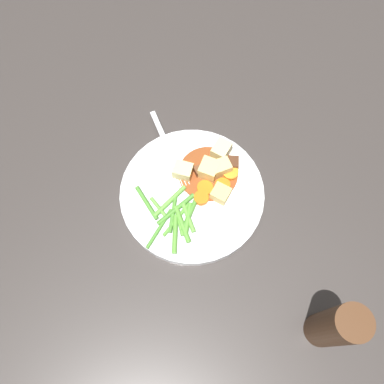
{
  "coord_description": "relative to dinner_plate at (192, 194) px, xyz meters",
  "views": [
    {
      "loc": [
        -0.22,
        -0.18,
        0.69
      ],
      "look_at": [
        0.0,
        0.0,
        0.02
      ],
      "focal_mm": 37.27,
      "sensor_mm": 36.0,
      "label": 1
    }
  ],
  "objects": [
    {
      "name": "green_bean_8",
      "position": [
        -0.05,
        -0.0,
        0.01
      ],
      "size": [
        0.07,
        0.04,
        0.01
      ],
      "primitive_type": "cylinder",
      "rotation": [
        0.0,
        1.57,
        3.69
      ],
      "color": "#4C8E33",
      "rests_on": "dinner_plate"
    },
    {
      "name": "carrot_slice_3",
      "position": [
        0.04,
        -0.04,
        0.01
      ],
      "size": [
        0.04,
        0.04,
        0.01
      ],
      "primitive_type": "cylinder",
      "rotation": [
        0.0,
        0.0,
        5.89
      ],
      "color": "orange",
      "rests_on": "dinner_plate"
    },
    {
      "name": "meat_chunk_1",
      "position": [
        0.04,
        0.01,
        0.02
      ],
      "size": [
        0.03,
        0.02,
        0.02
      ],
      "primitive_type": "cube",
      "rotation": [
        0.0,
        0.0,
        2.68
      ],
      "color": "brown",
      "rests_on": "dinner_plate"
    },
    {
      "name": "carrot_slice_2",
      "position": [
        0.02,
        -0.01,
        0.01
      ],
      "size": [
        0.04,
        0.04,
        0.01
      ],
      "primitive_type": "cylinder",
      "rotation": [
        0.0,
        0.0,
        4.16
      ],
      "color": "orange",
      "rests_on": "dinner_plate"
    },
    {
      "name": "ground_plane",
      "position": [
        0.0,
        0.0,
        -0.01
      ],
      "size": [
        3.0,
        3.0,
        0.0
      ],
      "primitive_type": "plane",
      "color": "#383330"
    },
    {
      "name": "fork",
      "position": [
        0.04,
        0.09,
        0.01
      ],
      "size": [
        0.1,
        0.16,
        0.0
      ],
      "color": "silver",
      "rests_on": "dinner_plate"
    },
    {
      "name": "green_bean_1",
      "position": [
        -0.04,
        -0.03,
        0.01
      ],
      "size": [
        0.04,
        0.05,
        0.01
      ],
      "primitive_type": "cylinder",
      "rotation": [
        0.0,
        1.57,
        4.17
      ],
      "color": "#66AD42",
      "rests_on": "dinner_plate"
    },
    {
      "name": "green_bean_4",
      "position": [
        -0.04,
        0.02,
        0.01
      ],
      "size": [
        0.08,
        0.01,
        0.01
      ],
      "primitive_type": "cylinder",
      "rotation": [
        0.0,
        1.57,
        3.07
      ],
      "color": "#66AD42",
      "rests_on": "dinner_plate"
    },
    {
      "name": "green_bean_7",
      "position": [
        -0.03,
        -0.02,
        0.01
      ],
      "size": [
        0.07,
        0.03,
        0.01
      ],
      "primitive_type": "cylinder",
      "rotation": [
        0.0,
        1.57,
        3.44
      ],
      "color": "#4C8E33",
      "rests_on": "dinner_plate"
    },
    {
      "name": "stew_sauce",
      "position": [
        0.05,
        -0.0,
        0.01
      ],
      "size": [
        0.11,
        0.11,
        0.0
      ],
      "primitive_type": "cylinder",
      "color": "brown",
      "rests_on": "dinner_plate"
    },
    {
      "name": "meat_chunk_0",
      "position": [
        0.09,
        -0.03,
        0.02
      ],
      "size": [
        0.03,
        0.03,
        0.02
      ],
      "primitive_type": "cube",
      "rotation": [
        0.0,
        0.0,
        5.34
      ],
      "color": "#4C2B19",
      "rests_on": "dinner_plate"
    },
    {
      "name": "potato_chunk_2",
      "position": [
        0.02,
        0.04,
        0.02
      ],
      "size": [
        0.04,
        0.04,
        0.03
      ],
      "primitive_type": "cube",
      "rotation": [
        0.0,
        0.0,
        3.55
      ],
      "color": "#EAD68C",
      "rests_on": "dinner_plate"
    },
    {
      "name": "green_bean_10",
      "position": [
        -0.07,
        0.05,
        0.01
      ],
      "size": [
        0.03,
        0.07,
        0.01
      ],
      "primitive_type": "cylinder",
      "rotation": [
        0.0,
        1.57,
        4.39
      ],
      "color": "#4C8E33",
      "rests_on": "dinner_plate"
    },
    {
      "name": "potato_chunk_3",
      "position": [
        0.07,
        -0.02,
        0.02
      ],
      "size": [
        0.04,
        0.04,
        0.03
      ],
      "primitive_type": "cube",
      "rotation": [
        0.0,
        0.0,
        2.64
      ],
      "color": "#E5CC7A",
      "rests_on": "dinner_plate"
    },
    {
      "name": "green_bean_5",
      "position": [
        -0.06,
        0.02,
        0.01
      ],
      "size": [
        0.02,
        0.05,
        0.01
      ],
      "primitive_type": "cylinder",
      "rotation": [
        0.0,
        1.57,
        4.48
      ],
      "color": "#66AD42",
      "rests_on": "dinner_plate"
    },
    {
      "name": "potato_chunk_0",
      "position": [
        0.03,
        -0.05,
        0.02
      ],
      "size": [
        0.03,
        0.03,
        0.02
      ],
      "primitive_type": "cube",
      "rotation": [
        0.0,
        0.0,
        4.88
      ],
      "color": "#DBBC6B",
      "rests_on": "dinner_plate"
    },
    {
      "name": "potato_chunk_1",
      "position": [
        0.09,
        0.01,
        0.02
      ],
      "size": [
        0.04,
        0.03,
        0.03
      ],
      "primitive_type": "cube",
      "rotation": [
        0.0,
        0.0,
        1.73
      ],
      "color": "#EAD68C",
      "rests_on": "dinner_plate"
    },
    {
      "name": "green_bean_0",
      "position": [
        -0.08,
        -0.03,
        0.01
      ],
      "size": [
        0.06,
        0.05,
        0.01
      ],
      "primitive_type": "cylinder",
      "rotation": [
        0.0,
        1.57,
        3.8
      ],
      "color": "#599E38",
      "rests_on": "dinner_plate"
    },
    {
      "name": "green_bean_12",
      "position": [
        -0.06,
        -0.03,
        0.01
      ],
      "size": [
        0.04,
        0.06,
        0.01
      ],
      "primitive_type": "cylinder",
      "rotation": [
        0.0,
        1.57,
        4.17
      ],
      "color": "#599E38",
      "rests_on": "dinner_plate"
    },
    {
      "name": "pepper_mill",
      "position": [
        -0.05,
        -0.31,
        0.07
      ],
      "size": [
        0.05,
        0.05,
        0.16
      ],
      "primitive_type": "cylinder",
      "color": "#4C2D19",
      "rests_on": "ground_plane"
    },
    {
      "name": "green_bean_9",
      "position": [
        -0.09,
        -0.0,
        0.01
      ],
      "size": [
        0.08,
        0.02,
        0.01
      ],
      "primitive_type": "cylinder",
      "rotation": [
        0.0,
        1.57,
        3.31
      ],
      "color": "#4C8E33",
      "rests_on": "dinner_plate"
    },
    {
      "name": "green_bean_11",
      "position": [
        -0.05,
        -0.0,
        0.01
      ],
      "size": [
        0.08,
        0.02,
        0.01
      ],
      "primitive_type": "cylinder",
      "rotation": [
        0.0,
        1.57,
        2.97
      ],
      "color": "#4C8E33",
      "rests_on": "dinner_plate"
    },
    {
      "name": "green_bean_6",
      "position": [
        -0.06,
        -0.01,
        0.01
      ],
      "size": [
        0.07,
        0.01,
        0.01
      ],
      "primitive_type": "cylinder",
      "rotation": [
        0.0,
        1.57,
        3.19
      ],
      "color": "#599E38",
      "rests_on": "dinner_plate"
    },
    {
      "name": "carrot_slice_1",
      "position": [
        0.0,
        -0.02,
        0.01
      ],
      "size": [
        0.03,
        0.03,
        0.01
      ],
      "primitive_type": "cylinder",
      "rotation": [
        0.0,
        0.0,
        6.03
      ],
      "color": "orange",
      "rests_on": "dinner_plate"
    },
    {
      "name": "green_bean_3",
      "position": [
        -0.05,
        -0.03,
        0.01
      ],
      "size": [
        0.06,
        0.04,
        0.01
      ],
      "primitive_type": "cylinder",
      "rotation": [
        0.0,
        1.57,
        3.68
      ],
      "color": "#599E38",
      "rests_on": "dinner_plate"
    },
    {
      "name": "potato_chunk_4",
      "position": [
        0.05,
        -0.0,
        0.02
      ],
      "size": [
        0.04,
        0.04,
        0.03
      ],
      "primitive_type": "cube",
      "rotation": [
        0.0,
        0.0,
        5.01
      ],
      "color": "#E5CC7A",
      "rests_on": "dinner_plate"
    },
    {
      "name": "dinner_plate",
      "position": [
        0.0,
        0.0,
        0.0
      ],
      "size": [
        0.27,
        0.27,
        0.02
      ],
      "primitive_type": "cylinder",
      "color": "white",
      "rests_on": "ground_plane"
    },
    {
      "name": "carrot_slice_0",
      "position": [
        0.07,
        -0.03,
        0.01
      ],
      "size": [
        0.03,
        0.03,
        0.01
      ],
      "primitive_type": "cylinder",
      "rotation": [
        0.0,
        0.0,
        4.81
      ],
      "color": "orange",
      "rests_on": "dinner_plate"
    },
    {
      "name": "green_bean_2",
      "position": [
        -0.06,
        -0.02,
        0.01
      ],
      "size": [
        0.04,
        0.04,
        0.01
      ],
      "primitive_type": "cylinder",
      "rotation": [
        0.0,
        1.57,
        4.06
      ],
      "color": "#599E38",
      "rests_on": "dinner_plate"
    }
  ]
}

